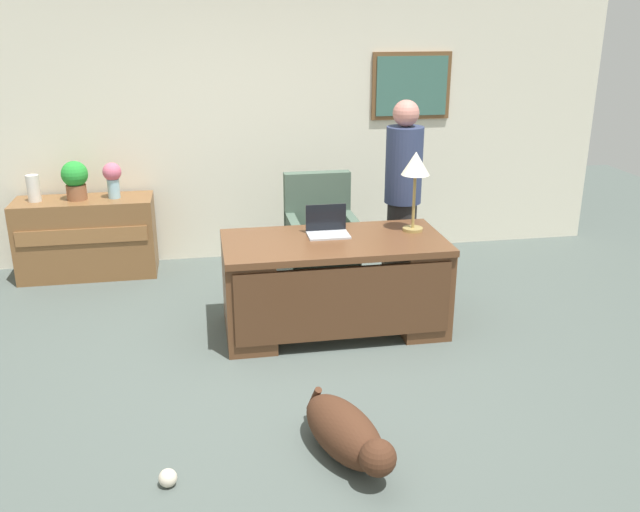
# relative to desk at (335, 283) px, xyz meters

# --- Properties ---
(ground_plane) EXTENTS (12.00, 12.00, 0.00)m
(ground_plane) POSITION_rel_desk_xyz_m (-0.31, -0.63, -0.40)
(ground_plane) COLOR #4C5651
(back_wall) EXTENTS (7.00, 0.16, 2.70)m
(back_wall) POSITION_rel_desk_xyz_m (-0.30, 1.97, 0.95)
(back_wall) COLOR beige
(back_wall) RESTS_ON ground_plane
(desk) EXTENTS (1.70, 0.84, 0.75)m
(desk) POSITION_rel_desk_xyz_m (0.00, 0.00, 0.00)
(desk) COLOR brown
(desk) RESTS_ON ground_plane
(credenza) EXTENTS (1.26, 0.50, 0.75)m
(credenza) POSITION_rel_desk_xyz_m (-2.07, 1.62, -0.03)
(credenza) COLOR brown
(credenza) RESTS_ON ground_plane
(armchair) EXTENTS (0.60, 0.59, 1.03)m
(armchair) POSITION_rel_desk_xyz_m (0.06, 0.94, 0.06)
(armchair) COLOR #475B4C
(armchair) RESTS_ON ground_plane
(person_standing) EXTENTS (0.32, 0.32, 1.70)m
(person_standing) POSITION_rel_desk_xyz_m (0.76, 0.76, 0.47)
(person_standing) COLOR #262323
(person_standing) RESTS_ON ground_plane
(dog_lying) EXTENTS (0.51, 0.83, 0.30)m
(dog_lying) POSITION_rel_desk_xyz_m (-0.25, -1.63, -0.25)
(dog_lying) COLOR #472819
(dog_lying) RESTS_ON ground_plane
(laptop) EXTENTS (0.32, 0.22, 0.22)m
(laptop) POSITION_rel_desk_xyz_m (-0.03, 0.17, 0.40)
(laptop) COLOR #B2B5BA
(laptop) RESTS_ON desk
(desk_lamp) EXTENTS (0.22, 0.22, 0.63)m
(desk_lamp) POSITION_rel_desk_xyz_m (0.66, 0.14, 0.84)
(desk_lamp) COLOR #9E8447
(desk_lamp) RESTS_ON desk
(vase_with_flowers) EXTENTS (0.17, 0.17, 0.33)m
(vase_with_flowers) POSITION_rel_desk_xyz_m (-1.78, 1.62, 0.54)
(vase_with_flowers) COLOR #97C4D4
(vase_with_flowers) RESTS_ON credenza
(vase_empty) EXTENTS (0.12, 0.12, 0.25)m
(vase_empty) POSITION_rel_desk_xyz_m (-2.49, 1.62, 0.46)
(vase_empty) COLOR silver
(vase_empty) RESTS_ON credenza
(potted_plant) EXTENTS (0.24, 0.24, 0.36)m
(potted_plant) POSITION_rel_desk_xyz_m (-2.11, 1.62, 0.54)
(potted_plant) COLOR brown
(potted_plant) RESTS_ON credenza
(dog_toy_ball) EXTENTS (0.10, 0.10, 0.10)m
(dog_toy_ball) POSITION_rel_desk_xyz_m (-1.24, -1.71, -0.35)
(dog_toy_ball) COLOR beige
(dog_toy_ball) RESTS_ON ground_plane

